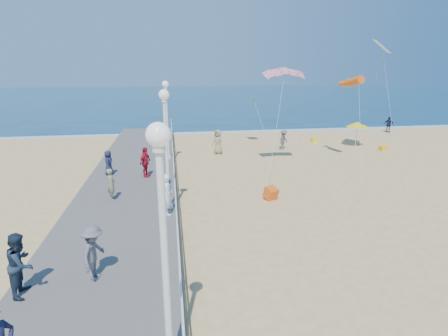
{
  "coord_description": "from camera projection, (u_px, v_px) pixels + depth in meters",
  "views": [
    {
      "loc": [
        -5.13,
        -15.04,
        6.63
      ],
      "look_at": [
        -2.5,
        2.0,
        1.6
      ],
      "focal_mm": 28.0,
      "sensor_mm": 36.0,
      "label": 1
    }
  ],
  "objects": [
    {
      "name": "kite_windsock",
      "position": [
        354.0,
        81.0,
        23.76
      ],
      "size": [
        0.97,
        2.47,
        1.04
      ],
      "primitive_type": "cylinder",
      "rotation": [
        1.36,
        0.0,
        0.17
      ],
      "color": "#E05812"
    },
    {
      "name": "spectator_3",
      "position": [
        145.0,
        162.0,
        20.25
      ],
      "size": [
        0.86,
        1.12,
        1.77
      ],
      "primitive_type": "imported",
      "rotation": [
        0.0,
        0.0,
        1.1
      ],
      "color": "#B6162D",
      "rests_on": "boardwalk"
    },
    {
      "name": "box_kite",
      "position": [
        271.0,
        194.0,
        17.97
      ],
      "size": [
        0.8,
        0.88,
        0.74
      ],
      "primitive_type": "cube",
      "rotation": [
        0.31,
        0.0,
        0.45
      ],
      "color": "red",
      "rests_on": "ground"
    },
    {
      "name": "spectator_4",
      "position": [
        109.0,
        163.0,
        20.66
      ],
      "size": [
        0.5,
        0.74,
        1.48
      ],
      "primitive_type": "imported",
      "rotation": [
        0.0,
        0.0,
        1.61
      ],
      "color": "#1B203C",
      "rests_on": "boardwalk"
    },
    {
      "name": "railing",
      "position": [
        175.0,
        190.0,
        15.79
      ],
      "size": [
        0.05,
        42.0,
        0.55
      ],
      "color": "white",
      "rests_on": "boardwalk"
    },
    {
      "name": "spectator_6",
      "position": [
        112.0,
        184.0,
        16.76
      ],
      "size": [
        0.48,
        0.64,
        1.57
      ],
      "primitive_type": "imported",
      "rotation": [
        0.0,
        0.0,
        1.78
      ],
      "color": "gray",
      "rests_on": "boardwalk"
    },
    {
      "name": "ground",
      "position": [
        281.0,
        209.0,
        16.88
      ],
      "size": [
        160.0,
        160.0,
        0.0
      ],
      "primitive_type": "plane",
      "color": "#DBB573",
      "rests_on": "ground"
    },
    {
      "name": "kite_diamond_green",
      "position": [
        253.0,
        98.0,
        29.92
      ],
      "size": [
        1.09,
        1.17,
        0.47
      ],
      "primitive_type": "cube",
      "rotation": [
        0.44,
        0.0,
        1.68
      ],
      "color": "green"
    },
    {
      "name": "kite_diamond_multi",
      "position": [
        382.0,
        46.0,
        24.98
      ],
      "size": [
        1.85,
        1.87,
        0.96
      ],
      "primitive_type": "cube",
      "rotation": [
        0.69,
        0.0,
        0.83
      ],
      "color": "#1899CE"
    },
    {
      "name": "beach_walker_c",
      "position": [
        218.0,
        142.0,
        27.21
      ],
      "size": [
        1.08,
        1.11,
        1.92
      ],
      "primitive_type": "imported",
      "rotation": [
        0.0,
        0.0,
        -0.84
      ],
      "color": "gray",
      "rests_on": "ground"
    },
    {
      "name": "toddler_held",
      "position": [
        170.0,
        187.0,
        15.17
      ],
      "size": [
        0.29,
        0.36,
        0.7
      ],
      "primitive_type": "imported",
      "rotation": [
        0.0,
        0.0,
        1.64
      ],
      "color": "teal",
      "rests_on": "boardwalk"
    },
    {
      "name": "beach_walker_b",
      "position": [
        389.0,
        125.0,
        36.23
      ],
      "size": [
        0.91,
        1.01,
        1.65
      ],
      "primitive_type": "imported",
      "rotation": [
        0.0,
        0.0,
        2.22
      ],
      "color": "#171833",
      "rests_on": "ground"
    },
    {
      "name": "lamp_post_near",
      "position": [
        163.0,
        231.0,
        6.53
      ],
      "size": [
        0.44,
        0.44,
        5.32
      ],
      "color": "white",
      "rests_on": "boardwalk"
    },
    {
      "name": "beach_walker_a",
      "position": [
        284.0,
        140.0,
        28.75
      ],
      "size": [
        1.19,
        1.16,
        1.64
      ],
      "primitive_type": "imported",
      "rotation": [
        0.0,
        0.0,
        0.74
      ],
      "color": "#58585D",
      "rests_on": "ground"
    },
    {
      "name": "beach_chair_left",
      "position": [
        315.0,
        140.0,
        31.62
      ],
      "size": [
        0.55,
        0.55,
        0.4
      ],
      "primitive_type": "cube",
      "color": "yellow",
      "rests_on": "ground"
    },
    {
      "name": "ocean",
      "position": [
        192.0,
        97.0,
        78.54
      ],
      "size": [
        160.0,
        90.0,
        0.05
      ],
      "primitive_type": "cube",
      "color": "navy",
      "rests_on": "ground"
    },
    {
      "name": "woman_holding_toddler",
      "position": [
        167.0,
        194.0,
        15.09
      ],
      "size": [
        0.48,
        0.69,
        1.81
      ],
      "primitive_type": "imported",
      "rotation": [
        0.0,
        0.0,
        1.64
      ],
      "color": "white",
      "rests_on": "boardwalk"
    },
    {
      "name": "beach_chair_right",
      "position": [
        383.0,
        148.0,
        28.44
      ],
      "size": [
        0.55,
        0.55,
        0.4
      ],
      "primitive_type": "cube",
      "color": "yellow",
      "rests_on": "ground"
    },
    {
      "name": "spectator_2",
      "position": [
        94.0,
        253.0,
        10.44
      ],
      "size": [
        0.89,
        1.24,
        1.74
      ],
      "primitive_type": "imported",
      "rotation": [
        0.0,
        0.0,
        1.34
      ],
      "color": "#5B5B60",
      "rests_on": "boardwalk"
    },
    {
      "name": "lamp_post_mid",
      "position": [
        166.0,
        138.0,
        15.07
      ],
      "size": [
        0.44,
        0.44,
        5.32
      ],
      "color": "white",
      "rests_on": "boardwalk"
    },
    {
      "name": "lamp_post_far",
      "position": [
        167.0,
        112.0,
        23.61
      ],
      "size": [
        0.44,
        0.44,
        5.32
      ],
      "color": "white",
      "rests_on": "boardwalk"
    },
    {
      "name": "boardwalk",
      "position": [
        121.0,
        215.0,
        15.72
      ],
      "size": [
        5.0,
        44.0,
        0.4
      ],
      "primitive_type": "cube",
      "color": "#67625D",
      "rests_on": "ground"
    },
    {
      "name": "surf_line",
      "position": [
        221.0,
        132.0,
        36.32
      ],
      "size": [
        160.0,
        1.2,
        0.04
      ],
      "primitive_type": "cube",
      "color": "white",
      "rests_on": "ground"
    },
    {
      "name": "spectator_7",
      "position": [
        21.0,
        264.0,
        9.75
      ],
      "size": [
        0.72,
        0.91,
        1.86
      ],
      "primitive_type": "imported",
      "rotation": [
        0.0,
        0.0,
        1.58
      ],
      "color": "#1B2A3D",
      "rests_on": "boardwalk"
    },
    {
      "name": "kite_parafoil",
      "position": [
        285.0,
        71.0,
        21.77
      ],
      "size": [
        2.68,
        0.94,
        0.65
      ],
      "primitive_type": null,
      "rotation": [
        0.44,
        0.0,
        0.0
      ],
      "color": "red"
    },
    {
      "name": "beach_umbrella",
      "position": [
        358.0,
        124.0,
        29.58
      ],
      "size": [
        1.9,
        1.9,
        2.14
      ],
      "color": "white",
      "rests_on": "ground"
    }
  ]
}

